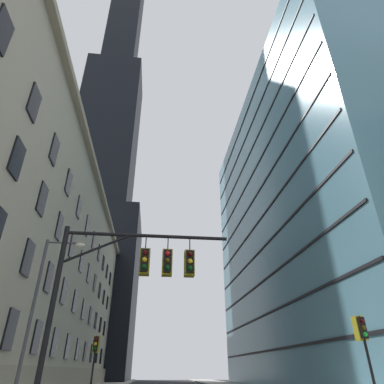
# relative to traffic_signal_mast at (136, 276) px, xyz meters

# --- Properties ---
(station_building) EXTENTS (14.30, 72.67, 24.06)m
(station_building) POSITION_rel_traffic_signal_mast_xyz_m (-14.21, 25.79, 6.88)
(station_building) COLOR #B2A88E
(station_building) RESTS_ON ground
(dark_skyscraper) EXTENTS (22.96, 22.96, 173.23)m
(dark_skyscraper) POSITION_rel_traffic_signal_mast_xyz_m (-15.02, 65.70, 45.50)
(dark_skyscraper) COLOR black
(dark_skyscraper) RESTS_ON ground
(glass_office_midrise) EXTENTS (15.33, 47.59, 43.09)m
(glass_office_midrise) POSITION_rel_traffic_signal_mast_xyz_m (22.21, 28.53, 16.41)
(glass_office_midrise) COLOR teal
(glass_office_midrise) RESTS_ON ground
(traffic_signal_mast) EXTENTS (6.70, 0.63, 6.88)m
(traffic_signal_mast) POSITION_rel_traffic_signal_mast_xyz_m (0.00, 0.00, 0.00)
(traffic_signal_mast) COLOR black
(traffic_signal_mast) RESTS_ON sidewalk_left
(traffic_light_near_right) EXTENTS (0.40, 0.63, 3.99)m
(traffic_light_near_right) POSITION_rel_traffic_signal_mast_xyz_m (10.19, 2.27, -1.77)
(traffic_light_near_right) COLOR black
(traffic_light_near_right) RESTS_ON sidewalk_right
(traffic_light_far_left) EXTENTS (0.40, 0.63, 3.84)m
(traffic_light_far_left) POSITION_rel_traffic_signal_mast_xyz_m (-2.92, 11.80, -1.90)
(traffic_light_far_left) COLOR black
(traffic_light_far_left) RESTS_ON sidewalk_left
(street_lamppost) EXTENTS (2.22, 0.32, 8.42)m
(street_lamppost) POSITION_rel_traffic_signal_mast_xyz_m (-5.25, 5.97, -0.03)
(street_lamppost) COLOR #47474C
(street_lamppost) RESTS_ON sidewalk_left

